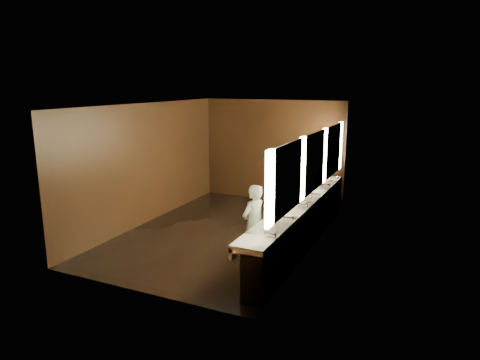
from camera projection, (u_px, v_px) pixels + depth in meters
name	position (u px, v px, depth m)	size (l,w,h in m)	color
floor	(224.00, 233.00, 9.47)	(6.00, 6.00, 0.00)	black
ceiling	(223.00, 105.00, 8.85)	(4.00, 6.00, 0.02)	#2D2D2B
wall_back	(272.00, 151.00, 11.81)	(4.00, 0.02, 2.80)	black
wall_front	(134.00, 207.00, 6.50)	(4.00, 0.02, 2.80)	black
wall_left	(147.00, 164.00, 9.97)	(0.02, 6.00, 2.80)	black
wall_right	(315.00, 180.00, 8.34)	(0.02, 6.00, 2.80)	black
sink_counter	(303.00, 222.00, 8.63)	(0.55, 5.40, 1.01)	black
mirror_band	(314.00, 162.00, 8.27)	(0.06, 5.03, 1.15)	#FFF7BE
person	(253.00, 224.00, 7.76)	(0.54, 0.35, 1.47)	#7FAFBD
trash_bin	(287.00, 238.00, 8.46)	(0.32, 0.32, 0.50)	black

